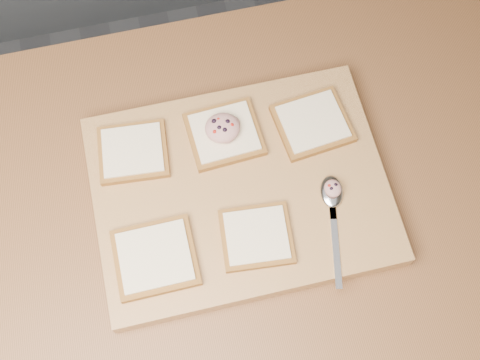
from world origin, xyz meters
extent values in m
plane|color=#515459|center=(0.00, 0.00, 0.00)|extent=(4.00, 4.00, 0.00)
cube|color=slate|center=(0.00, 0.00, 0.42)|extent=(1.90, 0.75, 0.84)
cube|color=brown|center=(0.00, 0.00, 0.87)|extent=(2.00, 0.80, 0.06)
cube|color=tan|center=(0.14, 0.02, 0.92)|extent=(0.49, 0.37, 0.04)
cube|color=brown|center=(-0.02, 0.12, 0.95)|extent=(0.12, 0.12, 0.01)
cube|color=#F5E1BA|center=(-0.02, 0.12, 0.95)|extent=(0.11, 0.10, 0.00)
cube|color=brown|center=(0.13, 0.12, 0.95)|extent=(0.13, 0.12, 0.01)
cube|color=#F5E1BA|center=(0.13, 0.12, 0.95)|extent=(0.11, 0.10, 0.00)
cube|color=brown|center=(0.29, 0.10, 0.95)|extent=(0.13, 0.12, 0.01)
cube|color=#F5E1BA|center=(0.29, 0.10, 0.95)|extent=(0.11, 0.11, 0.00)
cube|color=brown|center=(-0.02, -0.07, 0.95)|extent=(0.13, 0.12, 0.01)
cube|color=#F5E1BA|center=(-0.02, -0.07, 0.95)|extent=(0.11, 0.10, 0.00)
cube|color=brown|center=(0.14, -0.07, 0.95)|extent=(0.12, 0.11, 0.01)
cube|color=#F5E1BA|center=(0.14, -0.07, 0.95)|extent=(0.10, 0.10, 0.00)
ellipsoid|color=#D8948B|center=(0.13, 0.12, 0.97)|extent=(0.06, 0.06, 0.03)
sphere|color=black|center=(0.14, 0.12, 0.98)|extent=(0.01, 0.01, 0.01)
sphere|color=black|center=(0.12, 0.13, 0.98)|extent=(0.01, 0.01, 0.01)
sphere|color=black|center=(0.13, 0.11, 0.98)|extent=(0.01, 0.01, 0.01)
sphere|color=black|center=(0.13, 0.11, 0.98)|extent=(0.01, 0.01, 0.01)
sphere|color=#A5140C|center=(0.15, 0.12, 0.98)|extent=(0.01, 0.01, 0.01)
sphere|color=#A5140C|center=(0.13, 0.13, 0.98)|extent=(0.01, 0.01, 0.01)
sphere|color=#A5140C|center=(0.12, 0.11, 0.98)|extent=(0.01, 0.01, 0.01)
ellipsoid|color=silver|center=(0.28, -0.02, 0.95)|extent=(0.05, 0.06, 0.01)
cube|color=silver|center=(0.28, -0.05, 0.94)|extent=(0.02, 0.04, 0.00)
cube|color=silver|center=(0.27, -0.11, 0.94)|extent=(0.04, 0.14, 0.00)
ellipsoid|color=#D8948B|center=(0.28, -0.02, 0.96)|extent=(0.03, 0.03, 0.02)
sphere|color=black|center=(0.29, -0.02, 0.97)|extent=(0.01, 0.01, 0.01)
sphere|color=black|center=(0.28, -0.03, 0.97)|extent=(0.01, 0.01, 0.01)
sphere|color=#A5140C|center=(0.28, -0.02, 0.97)|extent=(0.01, 0.01, 0.01)
camera|label=1|loc=(0.06, -0.33, 1.87)|focal=45.00mm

